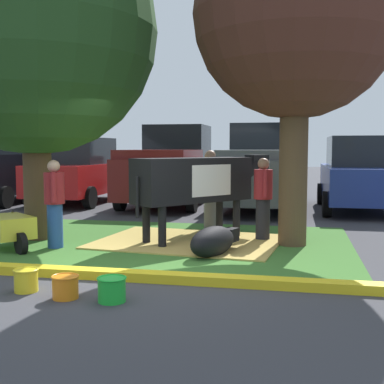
% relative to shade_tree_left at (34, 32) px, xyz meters
% --- Properties ---
extents(ground_plane, '(80.00, 80.00, 0.00)m').
position_rel_shade_tree_left_xyz_m(ground_plane, '(2.70, -1.87, -3.81)').
color(ground_plane, '#38383D').
extents(grass_island, '(6.74, 4.74, 0.02)m').
position_rel_shade_tree_left_xyz_m(grass_island, '(2.33, 0.07, -3.80)').
color(grass_island, '#386B28').
rests_on(grass_island, ground).
extents(curb_yellow, '(7.94, 0.24, 0.12)m').
position_rel_shade_tree_left_xyz_m(curb_yellow, '(2.33, -2.45, -3.75)').
color(curb_yellow, yellow).
rests_on(curb_yellow, ground).
extents(hay_bedding, '(3.45, 2.75, 0.04)m').
position_rel_shade_tree_left_xyz_m(hay_bedding, '(2.83, 0.21, -3.79)').
color(hay_bedding, tan).
rests_on(hay_bedding, ground).
extents(shade_tree_left, '(4.49, 4.49, 6.07)m').
position_rel_shade_tree_left_xyz_m(shade_tree_left, '(0.00, 0.00, 0.00)').
color(shade_tree_left, '#4C3823').
rests_on(shade_tree_left, ground).
extents(shade_tree_right, '(3.50, 3.50, 5.70)m').
position_rel_shade_tree_left_xyz_m(shade_tree_right, '(4.66, 0.33, 0.10)').
color(shade_tree_right, '#4C3823').
rests_on(shade_tree_right, ground).
extents(cow_holstein, '(2.31, 2.64, 1.57)m').
position_rel_shade_tree_left_xyz_m(cow_holstein, '(2.94, 0.49, -2.69)').
color(cow_holstein, black).
rests_on(cow_holstein, ground).
extents(calf_lying, '(0.83, 1.33, 0.48)m').
position_rel_shade_tree_left_xyz_m(calf_lying, '(3.45, -0.80, -3.57)').
color(calf_lying, black).
rests_on(calf_lying, ground).
extents(person_handler, '(0.34, 0.49, 1.51)m').
position_rel_shade_tree_left_xyz_m(person_handler, '(0.71, -0.75, -3.01)').
color(person_handler, '#23478C').
rests_on(person_handler, ground).
extents(person_visitor_near, '(0.51, 0.34, 1.67)m').
position_rel_shade_tree_left_xyz_m(person_visitor_near, '(2.98, 1.63, -2.91)').
color(person_visitor_near, slate).
rests_on(person_visitor_near, ground).
extents(person_visitor_far, '(0.34, 0.52, 1.53)m').
position_rel_shade_tree_left_xyz_m(person_visitor_far, '(4.12, 0.68, -2.99)').
color(person_visitor_far, black).
rests_on(person_visitor_far, ground).
extents(wheelbarrow, '(1.43, 1.27, 0.63)m').
position_rel_shade_tree_left_xyz_m(wheelbarrow, '(0.04, -1.04, -3.42)').
color(wheelbarrow, gold).
rests_on(wheelbarrow, ground).
extents(bucket_yellow, '(0.30, 0.30, 0.27)m').
position_rel_shade_tree_left_xyz_m(bucket_yellow, '(1.57, -3.21, -3.67)').
color(bucket_yellow, yellow).
rests_on(bucket_yellow, ground).
extents(bucket_orange, '(0.32, 0.32, 0.27)m').
position_rel_shade_tree_left_xyz_m(bucket_orange, '(2.15, -3.36, -3.67)').
color(bucket_orange, orange).
rests_on(bucket_orange, ground).
extents(bucket_green, '(0.33, 0.33, 0.28)m').
position_rel_shade_tree_left_xyz_m(bucket_green, '(2.72, -3.38, -3.66)').
color(bucket_green, green).
rests_on(bucket_green, ground).
extents(suv_black, '(2.14, 4.61, 2.52)m').
position_rel_shade_tree_left_xyz_m(suv_black, '(-4.30, 5.72, -2.54)').
color(suv_black, black).
rests_on(suv_black, ground).
extents(sedan_red, '(2.04, 4.41, 2.02)m').
position_rel_shade_tree_left_xyz_m(sedan_red, '(-1.88, 6.08, -2.83)').
color(sedan_red, red).
rests_on(sedan_red, ground).
extents(pickup_truck_maroon, '(2.24, 5.41, 2.42)m').
position_rel_shade_tree_left_xyz_m(pickup_truck_maroon, '(1.01, 6.26, -2.70)').
color(pickup_truck_maroon, maroon).
rests_on(pickup_truck_maroon, ground).
extents(pickup_truck_black, '(2.24, 5.41, 2.42)m').
position_rel_shade_tree_left_xyz_m(pickup_truck_black, '(3.75, 5.83, -2.70)').
color(pickup_truck_black, '#4C5156').
rests_on(pickup_truck_black, ground).
extents(sedan_blue, '(2.04, 4.41, 2.02)m').
position_rel_shade_tree_left_xyz_m(sedan_blue, '(6.37, 5.73, -2.83)').
color(sedan_blue, navy).
rests_on(sedan_blue, ground).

